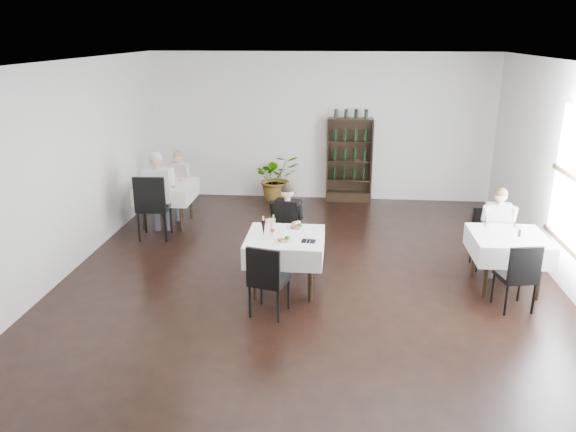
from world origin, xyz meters
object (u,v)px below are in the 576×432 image
object	(u,v)px
potted_tree	(277,178)
diner_main	(286,221)
main_table	(285,246)
wine_shelf	(349,161)

from	to	relation	value
potted_tree	diner_main	distance (m)	3.53
main_table	potted_tree	bearing A→B (deg)	97.93
diner_main	main_table	bearing A→B (deg)	-85.33
wine_shelf	potted_tree	size ratio (longest dim) A/B	1.76
potted_tree	diner_main	world-z (taller)	diner_main
wine_shelf	diner_main	xyz separation A→B (m)	(-0.96, -3.62, -0.10)
wine_shelf	potted_tree	world-z (taller)	wine_shelf
potted_tree	wine_shelf	bearing A→B (deg)	5.18
main_table	diner_main	size ratio (longest dim) A/B	0.80
wine_shelf	diner_main	world-z (taller)	wine_shelf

